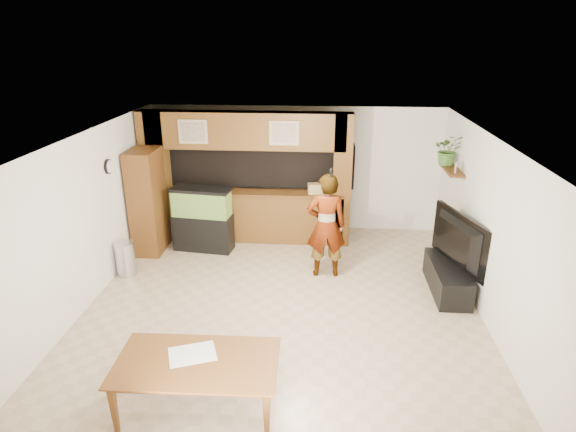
# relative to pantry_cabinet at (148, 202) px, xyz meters

# --- Properties ---
(floor) EXTENTS (6.50, 6.50, 0.00)m
(floor) POSITION_rel_pantry_cabinet_xyz_m (2.70, -1.85, -0.99)
(floor) COLOR tan
(floor) RESTS_ON ground
(ceiling) EXTENTS (6.50, 6.50, 0.00)m
(ceiling) POSITION_rel_pantry_cabinet_xyz_m (2.70, -1.85, 1.61)
(ceiling) COLOR white
(ceiling) RESTS_ON wall_back
(wall_back) EXTENTS (6.00, 0.00, 6.00)m
(wall_back) POSITION_rel_pantry_cabinet_xyz_m (2.70, 1.40, 0.31)
(wall_back) COLOR silver
(wall_back) RESTS_ON floor
(wall_left) EXTENTS (0.00, 6.50, 6.50)m
(wall_left) POSITION_rel_pantry_cabinet_xyz_m (-0.30, -1.85, 0.31)
(wall_left) COLOR silver
(wall_left) RESTS_ON floor
(wall_right) EXTENTS (0.00, 6.50, 6.50)m
(wall_right) POSITION_rel_pantry_cabinet_xyz_m (5.70, -1.85, 0.31)
(wall_right) COLOR silver
(wall_right) RESTS_ON floor
(partition) EXTENTS (4.20, 0.99, 2.60)m
(partition) POSITION_rel_pantry_cabinet_xyz_m (1.75, 0.79, 0.32)
(partition) COLOR brown
(partition) RESTS_ON floor
(wall_clock) EXTENTS (0.05, 0.25, 0.25)m
(wall_clock) POSITION_rel_pantry_cabinet_xyz_m (-0.27, -0.85, 0.91)
(wall_clock) COLOR black
(wall_clock) RESTS_ON wall_left
(wall_shelf) EXTENTS (0.25, 0.90, 0.04)m
(wall_shelf) POSITION_rel_pantry_cabinet_xyz_m (5.55, 0.10, 0.71)
(wall_shelf) COLOR brown
(wall_shelf) RESTS_ON wall_right
(pantry_cabinet) EXTENTS (0.50, 0.81, 1.98)m
(pantry_cabinet) POSITION_rel_pantry_cabinet_xyz_m (0.00, 0.00, 0.00)
(pantry_cabinet) COLOR brown
(pantry_cabinet) RESTS_ON floor
(trash_can) EXTENTS (0.33, 0.33, 0.61)m
(trash_can) POSITION_rel_pantry_cabinet_xyz_m (-0.10, -1.05, -0.69)
(trash_can) COLOR #B2B2B7
(trash_can) RESTS_ON floor
(aquarium) EXTENTS (1.13, 0.42, 1.25)m
(aquarium) POSITION_rel_pantry_cabinet_xyz_m (1.00, 0.10, -0.38)
(aquarium) COLOR black
(aquarium) RESTS_ON floor
(tv_stand) EXTENTS (0.50, 1.37, 0.46)m
(tv_stand) POSITION_rel_pantry_cabinet_xyz_m (5.35, -1.20, -0.76)
(tv_stand) COLOR black
(tv_stand) RESTS_ON floor
(television) EXTENTS (0.65, 1.48, 0.86)m
(television) POSITION_rel_pantry_cabinet_xyz_m (5.35, -1.20, -0.10)
(television) COLOR black
(television) RESTS_ON tv_stand
(photo_frame) EXTENTS (0.06, 0.13, 0.18)m
(photo_frame) POSITION_rel_pantry_cabinet_xyz_m (5.55, -0.13, 0.82)
(photo_frame) COLOR tan
(photo_frame) RESTS_ON wall_shelf
(potted_plant) EXTENTS (0.53, 0.47, 0.57)m
(potted_plant) POSITION_rel_pantry_cabinet_xyz_m (5.52, 0.35, 1.01)
(potted_plant) COLOR #3F6B2B
(potted_plant) RESTS_ON wall_shelf
(person) EXTENTS (0.71, 0.50, 1.84)m
(person) POSITION_rel_pantry_cabinet_xyz_m (3.36, -0.77, -0.07)
(person) COLOR tan
(person) RESTS_ON floor
(microphone) EXTENTS (0.04, 0.11, 0.18)m
(microphone) POSITION_rel_pantry_cabinet_xyz_m (3.41, -0.93, 0.90)
(microphone) COLOR black
(microphone) RESTS_ON person
(dining_table) EXTENTS (1.80, 1.04, 0.63)m
(dining_table) POSITION_rel_pantry_cabinet_xyz_m (1.96, -4.12, -0.68)
(dining_table) COLOR brown
(dining_table) RESTS_ON floor
(newspaper_a) EXTENTS (0.61, 0.53, 0.01)m
(newspaper_a) POSITION_rel_pantry_cabinet_xyz_m (1.88, -3.97, -0.36)
(newspaper_a) COLOR silver
(newspaper_a) RESTS_ON dining_table
(counter_box) EXTENTS (0.31, 0.23, 0.19)m
(counter_box) POSITION_rel_pantry_cabinet_xyz_m (3.14, 0.60, 0.14)
(counter_box) COLOR tan
(counter_box) RESTS_ON partition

